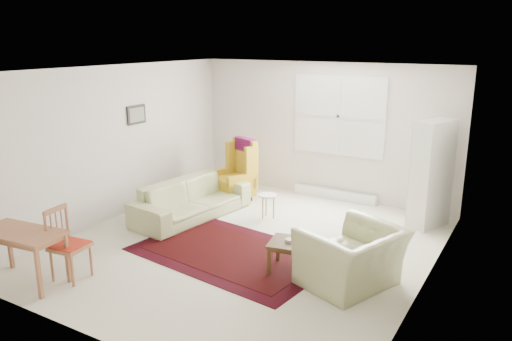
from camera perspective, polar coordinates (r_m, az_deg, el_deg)
The scene contains 10 objects.
room at distance 7.09m, azimuth -0.23°, elevation 1.43°, with size 5.04×5.54×2.51m.
rug at distance 7.06m, azimuth -2.68°, elevation -9.33°, with size 2.69×1.73×0.03m, color black, non-canonical shape.
sofa at distance 8.35m, azimuth -7.38°, elevation -2.51°, with size 2.12×0.83×0.86m, color tan.
armchair at distance 6.15m, azimuth 10.88°, elevation -9.11°, with size 1.12×0.98×0.87m, color tan.
wingback_chair at distance 9.11m, azimuth -2.71°, elevation 0.01°, with size 0.66×0.70×1.14m, color gold, non-canonical shape.
coffee_table at distance 6.51m, azimuth 3.79°, elevation -9.70°, with size 0.49×0.49×0.40m, color #412C14, non-canonical shape.
stool at distance 8.33m, azimuth 1.32°, elevation -4.06°, with size 0.30×0.30×0.41m, color white, non-canonical shape.
cabinet at distance 8.26m, azimuth 19.45°, elevation -0.40°, with size 0.36×0.68×1.70m, color silver, non-canonical shape.
desk at distance 6.77m, azimuth -25.07°, elevation -8.93°, with size 1.06×0.53×0.67m, color #935E3B, non-canonical shape.
desk_chair at distance 6.60m, azimuth -20.51°, elevation -7.93°, with size 0.40×0.40×0.91m, color #935E3B, non-canonical shape.
Camera 1 is at (3.55, -5.71, 2.91)m, focal length 35.00 mm.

